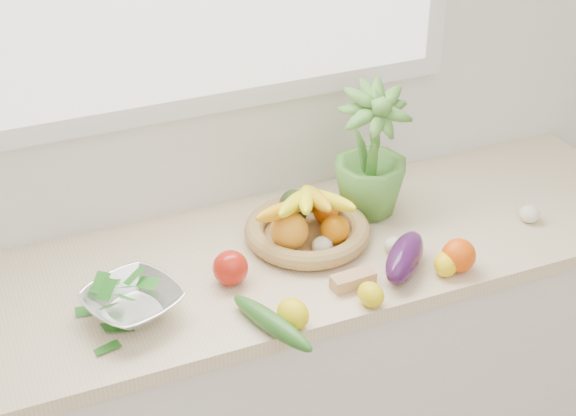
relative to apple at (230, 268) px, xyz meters
name	(u,v)px	position (x,y,z in m)	size (l,w,h in m)	color
back_wall	(223,54)	(0.12, 0.37, 0.41)	(4.50, 0.02, 2.70)	white
counter_cabinet	(269,390)	(0.12, 0.07, -0.51)	(2.20, 0.58, 0.86)	silver
countertop	(267,263)	(0.12, 0.07, -0.06)	(2.24, 0.62, 0.04)	beige
orange_loose	(459,255)	(0.55, -0.17, 0.00)	(0.09, 0.09, 0.09)	#E94D07
lemon_a	(371,295)	(0.28, -0.21, -0.01)	(0.06, 0.07, 0.06)	yellow
lemon_b	(446,264)	(0.51, -0.18, -0.01)	(0.06, 0.08, 0.06)	yellow
lemon_c	(293,314)	(0.08, -0.21, -0.01)	(0.07, 0.09, 0.07)	yellow
apple	(230,268)	(0.00, 0.00, 0.00)	(0.09, 0.09, 0.09)	#B81C0E
ginger	(353,280)	(0.27, -0.13, -0.03)	(0.11, 0.05, 0.04)	tan
garlic_a	(530,214)	(0.85, -0.05, -0.02)	(0.06, 0.06, 0.05)	silver
garlic_b	(322,246)	(0.26, 0.03, -0.02)	(0.06, 0.06, 0.05)	white
garlic_c	(394,245)	(0.44, -0.04, -0.02)	(0.05, 0.05, 0.04)	white
eggplant	(405,257)	(0.42, -0.13, 0.00)	(0.08, 0.21, 0.09)	#34103B
cucumber	(272,323)	(0.02, -0.21, -0.02)	(0.05, 0.27, 0.05)	#205118
radish	(271,325)	(0.02, -0.21, -0.03)	(0.04, 0.04, 0.04)	red
potted_herb	(371,151)	(0.47, 0.16, 0.15)	(0.21, 0.21, 0.37)	#4B8831
fruit_basket	(306,224)	(0.25, 0.10, 0.01)	(0.44, 0.44, 0.18)	#B97952
colander_with_spinach	(132,296)	(-0.26, -0.04, 0.01)	(0.29, 0.29, 0.12)	silver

